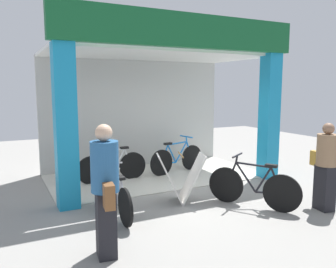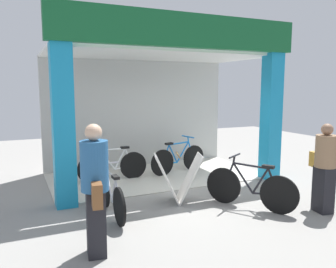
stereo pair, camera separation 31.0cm
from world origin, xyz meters
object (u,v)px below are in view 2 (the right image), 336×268
(bicycle_inside_0, at_px, (113,166))
(bicycle_parked_1, at_px, (250,188))
(sandwich_board_sign, at_px, (178,178))
(pedestrian_1, at_px, (95,188))
(bicycle_parked_0, at_px, (112,196))
(bicycle_inside_1, at_px, (178,159))
(pedestrian_2, at_px, (324,167))

(bicycle_inside_0, bearing_deg, bicycle_parked_1, -57.71)
(sandwich_board_sign, distance_m, pedestrian_1, 2.48)
(bicycle_parked_0, height_order, bicycle_parked_1, bicycle_parked_1)
(bicycle_inside_0, xyz_separation_m, pedestrian_1, (-1.19, -3.47, 0.55))
(bicycle_parked_1, relative_size, pedestrian_1, 0.86)
(bicycle_inside_0, bearing_deg, bicycle_inside_1, 1.44)
(sandwich_board_sign, xyz_separation_m, pedestrian_2, (2.12, -1.56, 0.36))
(sandwich_board_sign, height_order, pedestrian_1, pedestrian_1)
(sandwich_board_sign, relative_size, pedestrian_1, 0.59)
(bicycle_inside_1, relative_size, sandwich_board_sign, 1.63)
(bicycle_inside_0, xyz_separation_m, bicycle_parked_1, (1.80, -2.85, 0.02))
(bicycle_parked_0, height_order, sandwich_board_sign, sandwich_board_sign)
(bicycle_parked_0, relative_size, sandwich_board_sign, 1.56)
(bicycle_parked_1, height_order, pedestrian_2, pedestrian_2)
(bicycle_inside_1, xyz_separation_m, sandwich_board_sign, (-1.01, -2.03, 0.10))
(bicycle_parked_1, xyz_separation_m, pedestrian_2, (1.06, -0.69, 0.44))
(pedestrian_1, height_order, pedestrian_2, pedestrian_1)
(bicycle_parked_1, relative_size, sandwich_board_sign, 1.46)
(bicycle_parked_1, distance_m, pedestrian_2, 1.34)
(bicycle_inside_1, bearing_deg, bicycle_parked_0, -137.12)
(bicycle_parked_0, relative_size, bicycle_parked_1, 1.07)
(bicycle_inside_0, height_order, pedestrian_2, pedestrian_2)
(pedestrian_1, bearing_deg, sandwich_board_sign, 37.55)
(bicycle_inside_0, height_order, bicycle_inside_1, bicycle_inside_1)
(bicycle_inside_1, xyz_separation_m, pedestrian_2, (1.12, -3.58, 0.45))
(bicycle_inside_0, distance_m, sandwich_board_sign, 2.12)
(pedestrian_1, bearing_deg, bicycle_inside_0, 71.10)
(bicycle_inside_1, distance_m, pedestrian_1, 4.61)
(pedestrian_1, xyz_separation_m, pedestrian_2, (4.06, -0.07, -0.09))
(bicycle_parked_0, height_order, pedestrian_1, pedestrian_1)
(bicycle_parked_1, bearing_deg, bicycle_parked_0, 164.10)
(bicycle_inside_1, relative_size, bicycle_parked_0, 1.04)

